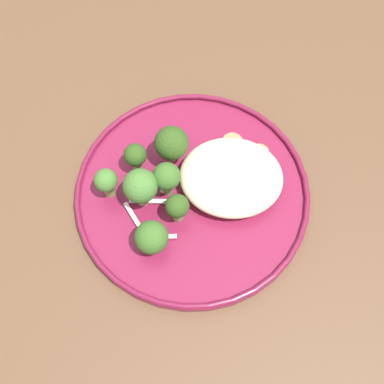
% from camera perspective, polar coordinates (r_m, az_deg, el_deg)
% --- Properties ---
extents(ground, '(6.00, 6.00, 0.00)m').
position_cam_1_polar(ground, '(1.32, -2.62, -13.60)').
color(ground, '#665B51').
extents(wooden_dining_table, '(1.40, 1.00, 0.74)m').
position_cam_1_polar(wooden_dining_table, '(0.69, -4.90, -2.87)').
color(wooden_dining_table, brown).
rests_on(wooden_dining_table, ground).
extents(dinner_plate, '(0.29, 0.29, 0.02)m').
position_cam_1_polar(dinner_plate, '(0.60, -0.00, -0.46)').
color(dinner_plate, maroon).
rests_on(dinner_plate, wooden_dining_table).
extents(noodle_bed, '(0.13, 0.11, 0.04)m').
position_cam_1_polar(noodle_bed, '(0.59, 4.63, 1.77)').
color(noodle_bed, beige).
rests_on(noodle_bed, dinner_plate).
extents(seared_scallop_large_seared, '(0.03, 0.03, 0.01)m').
position_cam_1_polar(seared_scallop_large_seared, '(0.62, 3.36, 4.55)').
color(seared_scallop_large_seared, beige).
rests_on(seared_scallop_large_seared, dinner_plate).
extents(seared_scallop_on_noodles, '(0.02, 0.02, 0.01)m').
position_cam_1_polar(seared_scallop_on_noodles, '(0.62, 7.86, 4.43)').
color(seared_scallop_on_noodles, '#DBB77A').
rests_on(seared_scallop_on_noodles, dinner_plate).
extents(seared_scallop_tilted_round, '(0.03, 0.03, 0.02)m').
position_cam_1_polar(seared_scallop_tilted_round, '(0.59, 4.59, 0.88)').
color(seared_scallop_tilted_round, beige).
rests_on(seared_scallop_tilted_round, dinner_plate).
extents(seared_scallop_tiny_bay, '(0.03, 0.03, 0.02)m').
position_cam_1_polar(seared_scallop_tiny_bay, '(0.62, 4.74, 5.69)').
color(seared_scallop_tiny_bay, '#DBB77A').
rests_on(seared_scallop_tiny_bay, dinner_plate).
extents(broccoli_floret_split_head, '(0.03, 0.03, 0.05)m').
position_cam_1_polar(broccoli_floret_split_head, '(0.56, -1.74, -1.78)').
color(broccoli_floret_split_head, '#7A994C').
rests_on(broccoli_floret_split_head, dinner_plate).
extents(broccoli_floret_near_rim, '(0.04, 0.04, 0.05)m').
position_cam_1_polar(broccoli_floret_near_rim, '(0.55, -4.78, -5.34)').
color(broccoli_floret_near_rim, '#89A356').
rests_on(broccoli_floret_near_rim, dinner_plate).
extents(broccoli_floret_center_pile, '(0.04, 0.04, 0.06)m').
position_cam_1_polar(broccoli_floret_center_pile, '(0.56, -6.34, 0.63)').
color(broccoli_floret_center_pile, '#89A356').
rests_on(broccoli_floret_center_pile, dinner_plate).
extents(broccoli_floret_beside_noodles, '(0.03, 0.03, 0.06)m').
position_cam_1_polar(broccoli_floret_beside_noodles, '(0.57, -2.99, 1.82)').
color(broccoli_floret_beside_noodles, '#7A994C').
rests_on(broccoli_floret_beside_noodles, dinner_plate).
extents(broccoli_floret_right_tilted, '(0.03, 0.03, 0.05)m').
position_cam_1_polar(broccoli_floret_right_tilted, '(0.58, -10.03, 1.21)').
color(broccoli_floret_right_tilted, '#7A994C').
rests_on(broccoli_floret_right_tilted, dinner_plate).
extents(broccoli_floret_rear_charred, '(0.04, 0.04, 0.06)m').
position_cam_1_polar(broccoli_floret_rear_charred, '(0.59, -2.43, 5.71)').
color(broccoli_floret_rear_charred, '#7A994C').
rests_on(broccoli_floret_rear_charred, dinner_plate).
extents(broccoli_floret_left_leaning, '(0.03, 0.03, 0.05)m').
position_cam_1_polar(broccoli_floret_left_leaning, '(0.59, -6.66, 4.21)').
color(broccoli_floret_left_leaning, '#7A994C').
rests_on(broccoli_floret_left_leaning, dinner_plate).
extents(onion_sliver_pale_crescent, '(0.05, 0.01, 0.00)m').
position_cam_1_polar(onion_sliver_pale_crescent, '(0.59, -4.92, -1.08)').
color(onion_sliver_pale_crescent, silver).
rests_on(onion_sliver_pale_crescent, dinner_plate).
extents(onion_sliver_short_strip, '(0.01, 0.04, 0.00)m').
position_cam_1_polar(onion_sliver_short_strip, '(0.60, -3.06, 1.46)').
color(onion_sliver_short_strip, silver).
rests_on(onion_sliver_short_strip, dinner_plate).
extents(onion_sliver_long_sliver, '(0.03, 0.04, 0.00)m').
position_cam_1_polar(onion_sliver_long_sliver, '(0.59, -6.88, -2.89)').
color(onion_sliver_long_sliver, silver).
rests_on(onion_sliver_long_sliver, dinner_plate).
extents(onion_sliver_curled_piece, '(0.04, 0.01, 0.00)m').
position_cam_1_polar(onion_sliver_curled_piece, '(0.57, -3.79, -5.31)').
color(onion_sliver_curled_piece, silver).
rests_on(onion_sliver_curled_piece, dinner_plate).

